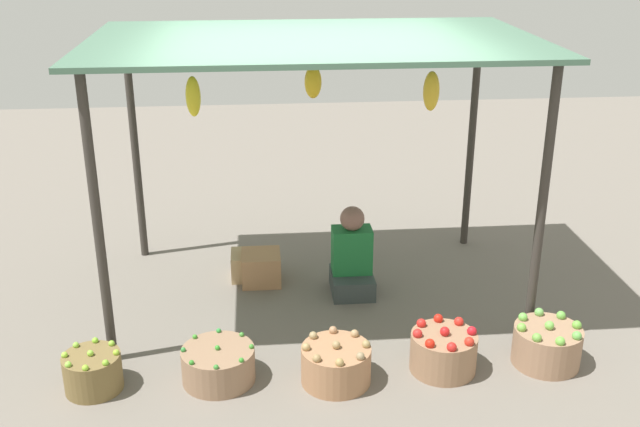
# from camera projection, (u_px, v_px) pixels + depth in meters

# --- Properties ---
(ground_plane) EXTENTS (14.00, 14.00, 0.00)m
(ground_plane) POSITION_uv_depth(u_px,v_px,m) (315.00, 292.00, 6.58)
(ground_plane) COLOR slate
(market_stall_structure) EXTENTS (3.46, 2.15, 2.20)m
(market_stall_structure) POSITION_uv_depth(u_px,v_px,m) (314.00, 59.00, 5.83)
(market_stall_structure) COLOR #38332D
(market_stall_structure) RESTS_ON ground
(vendor_person) EXTENTS (0.36, 0.44, 0.78)m
(vendor_person) POSITION_uv_depth(u_px,v_px,m) (352.00, 260.00, 6.50)
(vendor_person) COLOR #374141
(vendor_person) RESTS_ON ground
(basket_limes) EXTENTS (0.40, 0.40, 0.31)m
(basket_limes) POSITION_uv_depth(u_px,v_px,m) (93.00, 372.00, 5.20)
(basket_limes) COLOR brown
(basket_limes) RESTS_ON ground
(basket_green_chilies) EXTENTS (0.52, 0.52, 0.28)m
(basket_green_chilies) POSITION_uv_depth(u_px,v_px,m) (218.00, 364.00, 5.30)
(basket_green_chilies) COLOR #927054
(basket_green_chilies) RESTS_ON ground
(basket_potatoes) EXTENTS (0.49, 0.49, 0.32)m
(basket_potatoes) POSITION_uv_depth(u_px,v_px,m) (336.00, 364.00, 5.28)
(basket_potatoes) COLOR #A57651
(basket_potatoes) RESTS_ON ground
(basket_red_tomatoes) EXTENTS (0.48, 0.48, 0.35)m
(basket_red_tomatoes) POSITION_uv_depth(u_px,v_px,m) (443.00, 351.00, 5.42)
(basket_red_tomatoes) COLOR #997254
(basket_red_tomatoes) RESTS_ON ground
(basket_green_apples) EXTENTS (0.49, 0.49, 0.35)m
(basket_green_apples) POSITION_uv_depth(u_px,v_px,m) (547.00, 345.00, 5.50)
(basket_green_apples) COLOR #9D775A
(basket_green_apples) RESTS_ON ground
(wooden_crate_near_vendor) EXTENTS (0.35, 0.31, 0.24)m
(wooden_crate_near_vendor) POSITION_uv_depth(u_px,v_px,m) (251.00, 265.00, 6.82)
(wooden_crate_near_vendor) COLOR tan
(wooden_crate_near_vendor) RESTS_ON ground
(wooden_crate_stacked_rear) EXTENTS (0.34, 0.34, 0.28)m
(wooden_crate_stacked_rear) POSITION_uv_depth(u_px,v_px,m) (261.00, 268.00, 6.72)
(wooden_crate_stacked_rear) COLOR #A97B52
(wooden_crate_stacked_rear) RESTS_ON ground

